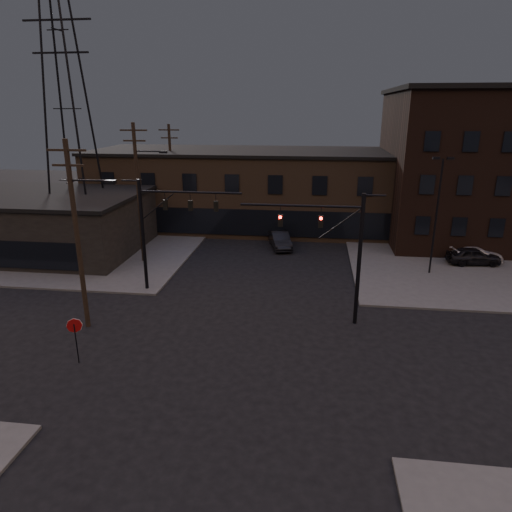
% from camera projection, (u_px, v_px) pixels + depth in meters
% --- Properties ---
extents(ground, '(140.00, 140.00, 0.00)m').
position_uv_depth(ground, '(238.00, 353.00, 24.48)').
color(ground, black).
rests_on(ground, ground).
extents(sidewalk_ne, '(30.00, 30.00, 0.15)m').
position_uv_depth(sidewalk_ne, '(509.00, 248.00, 42.52)').
color(sidewalk_ne, '#474744').
rests_on(sidewalk_ne, ground).
extents(sidewalk_nw, '(30.00, 30.00, 0.15)m').
position_uv_depth(sidewalk_nw, '(66.00, 233.00, 47.90)').
color(sidewalk_nw, '#474744').
rests_on(sidewalk_nw, ground).
extents(building_row, '(40.00, 12.00, 8.00)m').
position_uv_depth(building_row, '(280.00, 190.00, 49.66)').
color(building_row, brown).
rests_on(building_row, ground).
extents(building_right, '(22.00, 16.00, 14.00)m').
position_uv_depth(building_right, '(505.00, 168.00, 44.16)').
color(building_right, black).
rests_on(building_right, ground).
extents(building_left, '(16.00, 12.00, 5.00)m').
position_uv_depth(building_left, '(49.00, 225.00, 41.25)').
color(building_left, black).
rests_on(building_left, ground).
extents(traffic_signal_near, '(7.12, 0.24, 8.00)m').
position_uv_depth(traffic_signal_near, '(340.00, 245.00, 26.55)').
color(traffic_signal_near, black).
rests_on(traffic_signal_near, ground).
extents(traffic_signal_far, '(7.12, 0.24, 8.00)m').
position_uv_depth(traffic_signal_far, '(160.00, 223.00, 31.30)').
color(traffic_signal_far, black).
rests_on(traffic_signal_far, ground).
extents(stop_sign, '(0.72, 0.33, 2.48)m').
position_uv_depth(stop_sign, '(75.00, 330.00, 23.02)').
color(stop_sign, black).
rests_on(stop_sign, ground).
extents(utility_pole_near, '(3.70, 0.28, 11.00)m').
position_uv_depth(utility_pole_near, '(78.00, 232.00, 25.71)').
color(utility_pole_near, black).
rests_on(utility_pole_near, ground).
extents(utility_pole_mid, '(3.70, 0.28, 11.50)m').
position_uv_depth(utility_pole_mid, '(139.00, 191.00, 37.07)').
color(utility_pole_mid, black).
rests_on(utility_pole_mid, ground).
extents(utility_pole_far, '(2.20, 0.28, 11.00)m').
position_uv_depth(utility_pole_far, '(171.00, 175.00, 48.63)').
color(utility_pole_far, black).
rests_on(utility_pole_far, ground).
extents(transmission_tower, '(7.00, 7.00, 25.00)m').
position_uv_depth(transmission_tower, '(67.00, 109.00, 39.80)').
color(transmission_tower, black).
rests_on(transmission_tower, ground).
extents(lot_light_a, '(1.50, 0.28, 9.14)m').
position_uv_depth(lot_light_a, '(437.00, 206.00, 34.40)').
color(lot_light_a, black).
rests_on(lot_light_a, ground).
extents(lot_light_b, '(1.50, 0.28, 9.14)m').
position_uv_depth(lot_light_b, '(497.00, 196.00, 38.38)').
color(lot_light_b, black).
rests_on(lot_light_b, ground).
extents(parked_car_lot_a, '(4.37, 2.05, 1.45)m').
position_uv_depth(parked_car_lot_a, '(473.00, 256.00, 37.79)').
color(parked_car_lot_a, black).
rests_on(parked_car_lot_a, sidewalk_ne).
extents(parked_car_lot_b, '(4.52, 2.48, 1.24)m').
position_uv_depth(parked_car_lot_b, '(477.00, 255.00, 38.36)').
color(parked_car_lot_b, silver).
rests_on(parked_car_lot_b, sidewalk_ne).
extents(car_crossing, '(2.70, 4.84, 1.51)m').
position_uv_depth(car_crossing, '(280.00, 240.00, 42.79)').
color(car_crossing, black).
rests_on(car_crossing, ground).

